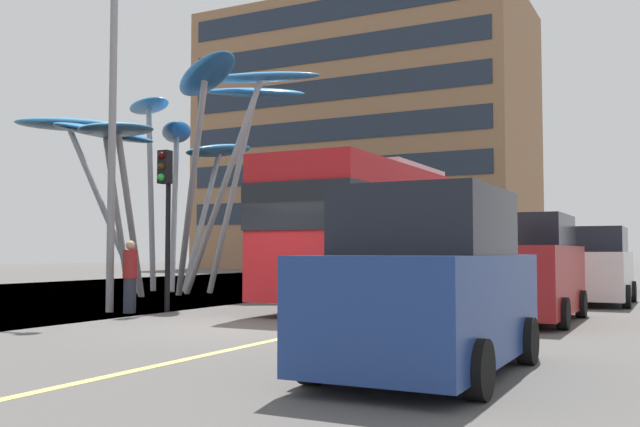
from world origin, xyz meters
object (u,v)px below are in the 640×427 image
at_px(traffic_light_kerb_far, 269,218).
at_px(car_side_street, 592,266).
at_px(car_parked_near, 428,287).
at_px(traffic_light_kerb_near, 166,195).
at_px(pedestrian, 130,277).
at_px(car_parked_far, 592,268).
at_px(street_lamp, 121,90).
at_px(leaf_sculpture, 172,128).
at_px(red_bus, 391,229).
at_px(car_parked_mid, 527,271).
at_px(no_entry_sign, 299,248).

distance_m(traffic_light_kerb_far, car_side_street, 12.27).
relative_size(car_parked_near, car_side_street, 0.94).
relative_size(traffic_light_kerb_near, car_parked_near, 0.97).
height_order(car_parked_near, car_side_street, car_parked_near).
bearing_deg(car_parked_near, pedestrian, 151.87).
xyz_separation_m(car_parked_far, street_lamp, (-9.71, -8.02, 4.32)).
distance_m(leaf_sculpture, pedestrian, 9.26).
relative_size(car_side_street, pedestrian, 2.50).
height_order(red_bus, traffic_light_kerb_far, red_bus).
xyz_separation_m(leaf_sculpture, car_side_street, (12.90, 7.52, -4.80)).
relative_size(red_bus, traffic_light_kerb_far, 3.37).
bearing_deg(pedestrian, street_lamp, -178.27).
relative_size(red_bus, traffic_light_kerb_near, 2.88).
xyz_separation_m(red_bus, car_side_street, (4.32, 8.60, -1.14)).
height_order(car_parked_mid, street_lamp, street_lamp).
height_order(leaf_sculpture, traffic_light_kerb_near, leaf_sculpture).
bearing_deg(car_parked_mid, leaf_sculpture, 160.86).
height_order(traffic_light_kerb_near, car_parked_near, traffic_light_kerb_near).
relative_size(traffic_light_kerb_far, car_parked_mid, 0.77).
relative_size(traffic_light_kerb_near, street_lamp, 0.45).
relative_size(traffic_light_kerb_far, pedestrian, 1.95).
bearing_deg(traffic_light_kerb_far, street_lamp, -103.86).
bearing_deg(red_bus, car_parked_near, -66.61).
bearing_deg(traffic_light_kerb_near, red_bus, 52.31).
height_order(leaf_sculpture, car_parked_mid, leaf_sculpture).
relative_size(leaf_sculpture, traffic_light_kerb_far, 3.53).
relative_size(traffic_light_kerb_near, car_parked_mid, 0.90).
height_order(traffic_light_kerb_near, traffic_light_kerb_far, traffic_light_kerb_near).
height_order(traffic_light_kerb_far, car_parked_far, traffic_light_kerb_far).
bearing_deg(pedestrian, car_parked_mid, 14.17).
height_order(red_bus, car_parked_far, red_bus).
distance_m(street_lamp, pedestrian, 4.48).
bearing_deg(car_side_street, car_parked_far, -84.16).
bearing_deg(car_parked_far, no_entry_sign, 178.87).
relative_size(car_parked_far, pedestrian, 2.38).
height_order(car_parked_mid, no_entry_sign, no_entry_sign).
height_order(car_side_street, street_lamp, street_lamp).
relative_size(leaf_sculpture, car_side_street, 2.75).
bearing_deg(traffic_light_kerb_near, car_side_street, 58.95).
bearing_deg(red_bus, no_entry_sign, 149.19).
relative_size(car_parked_near, car_parked_mid, 0.93).
xyz_separation_m(car_parked_near, pedestrian, (-8.86, 4.74, -0.16)).
bearing_deg(leaf_sculpture, red_bus, -7.13).
bearing_deg(no_entry_sign, street_lamp, -92.75).
relative_size(car_parked_far, street_lamp, 0.47).
bearing_deg(traffic_light_kerb_near, traffic_light_kerb_far, 85.83).
xyz_separation_m(pedestrian, no_entry_sign, (0.04, 8.19, 0.71)).
bearing_deg(red_bus, street_lamp, -130.29).
bearing_deg(traffic_light_kerb_near, car_parked_far, 40.04).
bearing_deg(car_side_street, red_bus, -116.71).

